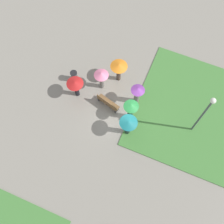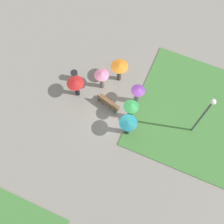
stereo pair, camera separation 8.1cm
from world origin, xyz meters
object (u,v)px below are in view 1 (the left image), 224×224
Objects in this scene: trash_bin at (74,76)px; crowd_person_purple at (137,93)px; lamp_post at (205,112)px; crowd_person_orange at (119,68)px; crowd_person_green at (131,108)px; park_bench at (108,103)px; crowd_person_pink at (101,77)px; crowd_person_teal at (128,124)px; crowd_person_red at (75,85)px.

trash_bin is 4.68m from crowd_person_purple.
crowd_person_orange is (5.89, -1.69, -1.46)m from lamp_post.
park_bench is at bearing 85.34° from crowd_person_green.
crowd_person_purple is (-1.65, -1.06, 0.78)m from park_bench.
crowd_person_pink is at bearing 32.23° from crowd_person_purple.
crowd_person_green reaches higher than crowd_person_orange.
crowd_person_orange is at bearing -71.48° from park_bench.
crowd_person_pink is 3.00m from crowd_person_green.
crowd_person_pink reaches higher than park_bench.
crowd_person_purple is at bearing -8.32° from crowd_person_pink.
lamp_post reaches higher than crowd_person_green.
crowd_person_teal is (-1.91, 1.26, 0.93)m from park_bench.
crowd_person_green is at bearing 126.77° from crowd_person_purple.
crowd_person_orange reaches higher than trash_bin.
park_bench is at bearing 37.32° from crowd_person_teal.
crowd_person_green reaches higher than park_bench.
park_bench is 0.85× the size of crowd_person_green.
crowd_person_pink is (0.97, -1.22, 0.88)m from park_bench.
trash_bin is 0.51× the size of crowd_person_pink.
crowd_person_purple reaches higher than crowd_person_orange.
lamp_post is 2.36× the size of crowd_person_teal.
crowd_person_purple is 0.95× the size of crowd_person_green.
trash_bin is at bearing 36.82° from crowd_person_purple.
crowd_person_pink is (2.88, -2.48, -0.06)m from crowd_person_teal.
lamp_post is 6.94m from crowd_person_pink.
crowd_person_pink is 1.81m from crowd_person_red.
crowd_person_orange is at bearing 140.77° from crowd_person_red.
lamp_post reaches higher than crowd_person_red.
crowd_person_green is at bearing 10.38° from lamp_post.
lamp_post is 2.40× the size of crowd_person_purple.
crowd_person_orange is 3.12m from crowd_person_red.
crowd_person_red is at bearing 3.91° from lamp_post.
park_bench is 0.90× the size of crowd_person_orange.
lamp_post is 2.50× the size of crowd_person_pink.
crowd_person_green is (-4.64, 1.17, 0.93)m from trash_bin.
trash_bin is 1.45m from crowd_person_red.
crowd_person_purple is at bearing 109.66° from crowd_person_red.
trash_bin is at bearing -177.73° from crowd_person_pink.
crowd_person_green is (-0.02, 1.25, 0.15)m from crowd_person_purple.
crowd_person_teal reaches higher than park_bench.
crowd_person_green is (4.09, 0.75, -1.51)m from lamp_post.
crowd_person_orange is at bearing -16.04° from lamp_post.
crowd_person_purple reaches higher than crowd_person_red.
lamp_post is 9.07m from trash_bin.
lamp_post is 2.29× the size of crowd_person_green.
crowd_person_pink is at bearing -36.66° from park_bench.
crowd_person_green reaches higher than crowd_person_teal.
crowd_person_orange is 1.32m from crowd_person_pink.
crowd_person_purple reaches higher than park_bench.
crowd_person_teal is 0.97× the size of crowd_person_green.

